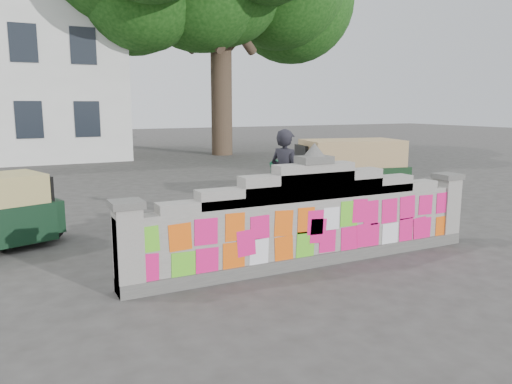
# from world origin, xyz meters

# --- Properties ---
(ground) EXTENTS (100.00, 100.00, 0.00)m
(ground) POSITION_xyz_m (0.00, 0.00, 0.00)
(ground) COLOR #383533
(ground) RESTS_ON ground
(parapet_wall) EXTENTS (6.48, 0.44, 2.01)m
(parapet_wall) POSITION_xyz_m (-0.00, -0.01, 0.75)
(parapet_wall) COLOR #4C4C49
(parapet_wall) RESTS_ON ground
(cyclist_bike) EXTENTS (2.26, 1.49, 1.12)m
(cyclist_bike) POSITION_xyz_m (0.51, 1.80, 0.56)
(cyclist_bike) COLOR black
(cyclist_bike) RESTS_ON ground
(cyclist_rider) EXTENTS (0.68, 0.81, 1.90)m
(cyclist_rider) POSITION_xyz_m (0.51, 1.80, 0.95)
(cyclist_rider) COLOR black
(cyclist_rider) RESTS_ON ground
(pedestrian) EXTENTS (0.60, 0.75, 1.47)m
(pedestrian) POSITION_xyz_m (0.64, 2.40, 0.74)
(pedestrian) COLOR #238152
(pedestrian) RESTS_ON ground
(rickshaw_right) EXTENTS (3.22, 1.96, 1.73)m
(rickshaw_right) POSITION_xyz_m (3.52, 3.71, 0.90)
(rickshaw_right) COLOR black
(rickshaw_right) RESTS_ON ground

